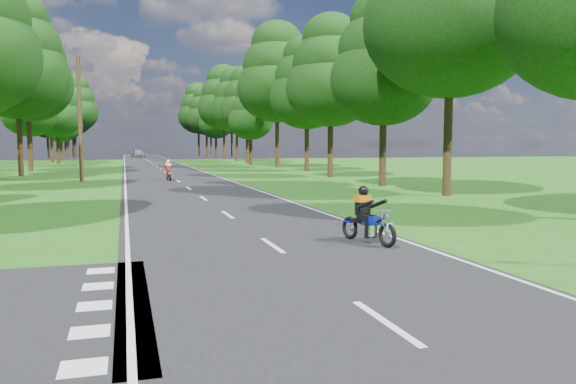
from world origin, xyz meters
name	(u,v)px	position (x,y,z in m)	size (l,w,h in m)	color
ground	(297,263)	(0.00, 0.00, 0.00)	(160.00, 160.00, 0.00)	#1F5313
main_road	(157,167)	(0.00, 50.00, 0.01)	(7.00, 140.00, 0.02)	black
road_markings	(157,167)	(-0.14, 48.13, 0.02)	(7.40, 140.00, 0.01)	silver
treeline	(163,96)	(1.43, 60.06, 8.25)	(40.00, 115.35, 14.78)	black
telegraph_pole	(80,118)	(-6.00, 28.00, 4.07)	(1.20, 0.26, 8.00)	#382616
rider_near_blue	(368,215)	(2.30, 1.65, 0.71)	(0.55, 1.66, 1.38)	#0D1893
rider_far_red	(169,170)	(-0.53, 26.90, 0.70)	(0.54, 1.62, 1.35)	#971F0B
distant_car	(138,153)	(-0.95, 93.21, 0.78)	(1.79, 4.44, 1.51)	#A6A8AD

